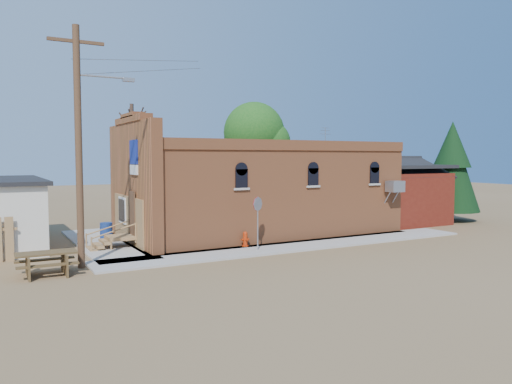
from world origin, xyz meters
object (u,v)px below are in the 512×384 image
fire_hydrant (245,239)px  stop_sign (258,209)px  brick_bar (255,191)px  trash_barrel (106,232)px  utility_pole (80,141)px  picnic_table (46,260)px

fire_hydrant → stop_sign: bearing=-91.4°
brick_bar → trash_barrel: size_ratio=18.11×
fire_hydrant → trash_barrel: bearing=131.7°
utility_pole → picnic_table: 4.49m
stop_sign → trash_barrel: 7.84m
utility_pole → trash_barrel: 6.98m
stop_sign → trash_barrel: bearing=129.9°
stop_sign → picnic_table: stop_sign is taller
fire_hydrant → trash_barrel: size_ratio=0.77×
fire_hydrant → stop_sign: 1.77m
trash_barrel → picnic_table: (-3.36, -5.88, 0.02)m
fire_hydrant → picnic_table: (-8.60, -1.30, 0.13)m
utility_pole → stop_sign: 7.90m
utility_pole → stop_sign: size_ratio=3.82×
fire_hydrant → trash_barrel: 6.97m
utility_pole → picnic_table: (-1.36, -0.70, -4.22)m
stop_sign → utility_pole: bearing=173.1°
brick_bar → utility_pole: (-9.79, -4.29, 2.43)m
brick_bar → utility_pole: size_ratio=1.82×
fire_hydrant → picnic_table: size_ratio=0.34×
utility_pole → trash_barrel: size_ratio=9.94×
trash_barrel → picnic_table: trash_barrel is taller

